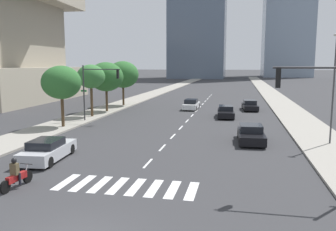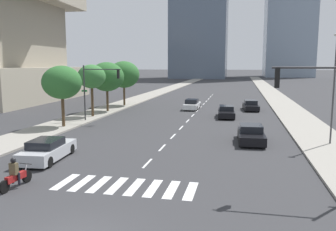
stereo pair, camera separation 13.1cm
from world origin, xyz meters
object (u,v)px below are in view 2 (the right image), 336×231
at_px(sedan_black_3, 251,106).
at_px(street_tree_second, 92,77).
at_px(traffic_signal_near, 329,102).
at_px(street_tree_fourth, 124,75).
at_px(sedan_white_2, 192,105).
at_px(street_lamp_east, 334,81).
at_px(traffic_signal_far, 98,83).
at_px(sedan_silver_4, 48,150).
at_px(street_tree_nearest, 62,82).
at_px(sedan_black_0, 251,134).
at_px(sedan_black_1, 226,112).
at_px(street_tree_third, 107,77).
at_px(motorcycle_lead, 15,176).

bearing_deg(sedan_black_3, street_tree_second, -64.37).
xyz_separation_m(traffic_signal_near, street_tree_fourth, (-19.70, 30.05, 0.25)).
relative_size(sedan_white_2, street_lamp_east, 0.59).
distance_m(sedan_white_2, traffic_signal_far, 14.80).
height_order(sedan_silver_4, street_tree_nearest, street_tree_nearest).
bearing_deg(sedan_black_0, sedan_black_1, -171.63).
xyz_separation_m(sedan_silver_4, street_tree_second, (-4.46, 16.76, 3.86)).
bearing_deg(street_tree_third, traffic_signal_near, -50.33).
height_order(sedan_silver_4, traffic_signal_near, traffic_signal_near).
bearing_deg(street_tree_second, sedan_white_2, 43.66).
xyz_separation_m(sedan_black_1, street_tree_second, (-14.44, -3.20, 3.89)).
distance_m(sedan_silver_4, street_tree_second, 17.77).
bearing_deg(sedan_black_0, street_lamp_east, 88.62).
bearing_deg(sedan_silver_4, street_lamp_east, -71.45).
distance_m(street_tree_third, street_tree_fourth, 6.30).
bearing_deg(traffic_signal_near, street_tree_third, -50.33).
relative_size(sedan_black_3, street_tree_nearest, 0.85).
distance_m(sedan_black_0, traffic_signal_far, 16.57).
bearing_deg(sedan_black_1, sedan_black_0, 6.97).
bearing_deg(sedan_black_0, sedan_white_2, -161.53).
bearing_deg(motorcycle_lead, street_tree_third, 17.04).
bearing_deg(street_tree_nearest, street_tree_second, 90.00).
distance_m(street_lamp_east, street_tree_fourth, 29.88).
xyz_separation_m(motorcycle_lead, street_tree_nearest, (-5.61, 15.01, 3.59)).
height_order(motorcycle_lead, sedan_black_1, motorcycle_lead).
distance_m(sedan_silver_4, traffic_signal_far, 14.63).
bearing_deg(sedan_silver_4, street_tree_second, 10.26).
bearing_deg(street_tree_fourth, sedan_white_2, -8.30).
bearing_deg(street_lamp_east, traffic_signal_far, 162.76).
bearing_deg(traffic_signal_near, street_tree_second, -44.43).
height_order(sedan_white_2, traffic_signal_far, traffic_signal_far).
bearing_deg(sedan_black_1, sedan_white_2, -146.24).
bearing_deg(sedan_white_2, street_tree_second, 134.32).
xyz_separation_m(sedan_black_0, sedan_silver_4, (-12.31, -7.57, 0.01)).
bearing_deg(sedan_white_2, traffic_signal_far, 147.47).
height_order(sedan_black_0, street_tree_nearest, street_tree_nearest).
distance_m(sedan_black_0, street_tree_second, 19.51).
bearing_deg(sedan_black_3, motorcycle_lead, -24.65).
height_order(motorcycle_lead, sedan_white_2, motorcycle_lead).
relative_size(sedan_silver_4, traffic_signal_far, 0.86).
bearing_deg(street_tree_second, sedan_black_0, -28.72).
height_order(sedan_black_3, traffic_signal_near, traffic_signal_near).
bearing_deg(street_tree_fourth, sedan_silver_4, -80.80).
relative_size(sedan_black_3, street_tree_fourth, 0.77).
distance_m(sedan_black_1, street_tree_third, 14.97).
height_order(sedan_silver_4, traffic_signal_far, traffic_signal_far).
distance_m(street_tree_second, street_tree_fourth, 10.74).
relative_size(sedan_black_1, street_tree_second, 0.87).
relative_size(sedan_black_1, traffic_signal_near, 0.83).
distance_m(street_tree_nearest, street_tree_third, 10.95).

